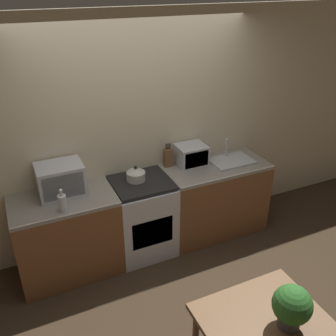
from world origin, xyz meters
name	(u,v)px	position (x,y,z in m)	size (l,w,h in m)	color
ground_plane	(178,287)	(0.00, 0.00, 0.00)	(16.00, 16.00, 0.00)	#3D2D1E
wall_back	(137,134)	(0.00, 1.08, 1.30)	(10.00, 0.06, 2.60)	beige
counter_left_run	(68,236)	(-0.93, 0.74, 0.45)	(1.03, 0.62, 0.90)	brown
counter_right_run	(214,198)	(0.83, 0.74, 0.45)	(1.22, 0.62, 0.90)	brown
stove_range	(142,217)	(-0.10, 0.73, 0.45)	(0.64, 0.62, 0.90)	silver
kettle	(136,174)	(-0.13, 0.79, 0.97)	(0.20, 0.20, 0.17)	beige
microwave	(60,179)	(-0.90, 0.85, 1.06)	(0.45, 0.34, 0.31)	silver
bottle	(62,203)	(-0.95, 0.52, 0.99)	(0.08, 0.08, 0.23)	silver
knife_block	(168,157)	(0.32, 0.94, 1.01)	(0.09, 0.07, 0.28)	brown
toaster_oven	(191,155)	(0.58, 0.88, 1.02)	(0.33, 0.29, 0.23)	silver
sink_basin	(231,160)	(1.05, 0.74, 0.92)	(0.50, 0.35, 0.24)	silver
dining_table	(262,329)	(0.08, -1.17, 0.64)	(0.86, 0.69, 0.75)	brown
potted_plant	(292,306)	(0.19, -1.28, 0.93)	(0.27, 0.27, 0.33)	#424247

